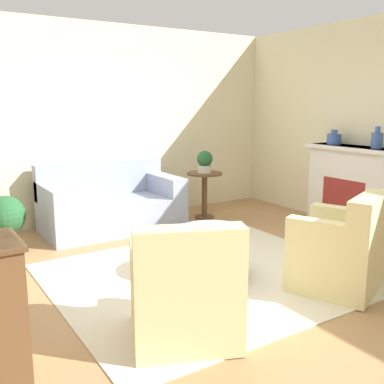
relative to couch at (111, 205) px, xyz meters
name	(u,v)px	position (x,y,z in m)	size (l,w,h in m)	color
ground_plane	(209,276)	(0.15, -2.15, -0.32)	(16.00, 16.00, 0.00)	#AD7F51
wall_back	(102,124)	(0.15, 0.59, 1.08)	(9.35, 0.12, 2.80)	beige
rug	(209,276)	(0.15, -2.15, -0.32)	(2.99, 2.57, 0.01)	beige
couch	(111,205)	(0.00, 0.00, 0.00)	(1.83, 0.98, 0.90)	#8E99B2
armchair_left	(185,293)	(-0.70, -3.07, 0.04)	(0.96, 0.95, 0.91)	beige
armchair_right	(342,252)	(0.99, -3.07, 0.04)	(0.96, 0.95, 0.91)	beige
ottoman_table	(212,247)	(0.18, -2.17, -0.02)	(0.69, 0.69, 0.48)	#8E99B2
side_table	(205,187)	(1.40, -0.22, 0.14)	(0.52, 0.52, 0.69)	brown
fireplace	(352,186)	(2.75, -1.77, 0.27)	(0.44, 1.33, 1.13)	silver
vase_mantel_near	(334,139)	(2.74, -1.44, 0.89)	(0.19, 0.19, 0.20)	#38569E
vase_mantel_far	(377,140)	(2.74, -2.11, 0.92)	(0.14, 0.14, 0.28)	#38569E
potted_plant_on_side_table	(205,161)	(1.40, -0.22, 0.53)	(0.23, 0.23, 0.32)	beige
potted_plant_floor	(5,218)	(-1.37, -0.09, 0.04)	(0.47, 0.47, 0.63)	beige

